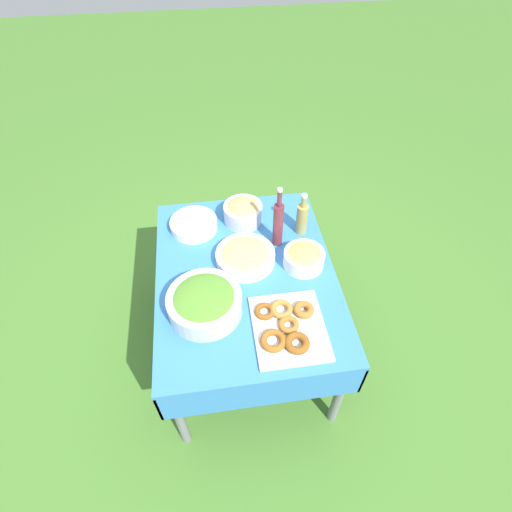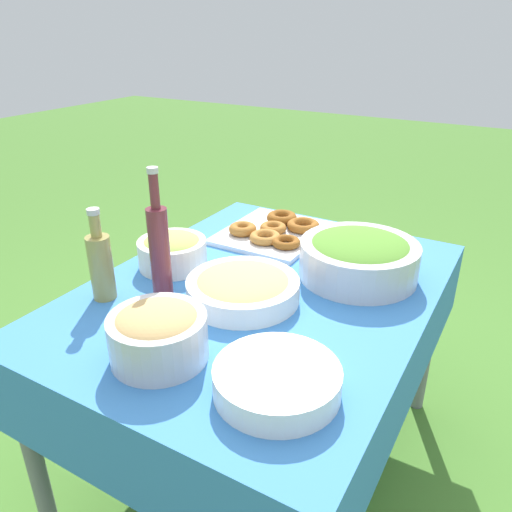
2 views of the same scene
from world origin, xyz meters
TOP-DOWN VIEW (x-y plane):
  - ground_plane at (0.00, 0.00)m, footprint 14.00×14.00m
  - picnic_table at (0.00, 0.00)m, footprint 1.23×0.94m
  - salad_bowl at (-0.21, 0.22)m, footprint 0.36×0.36m
  - pasta_bowl at (0.08, -0.01)m, footprint 0.32×0.32m
  - donut_platter at (-0.37, -0.15)m, footprint 0.39×0.34m
  - plate_stack at (0.38, 0.25)m, footprint 0.27×0.27m
  - olive_oil_bottle at (0.27, -0.36)m, footprint 0.07×0.07m
  - wine_bottle at (0.20, -0.20)m, footprint 0.06×0.06m
  - bread_bowl at (0.41, -0.04)m, footprint 0.23×0.23m
  - fruit_bowl at (0.02, -0.31)m, footprint 0.22×0.22m

SIDE VIEW (x-z plane):
  - ground_plane at x=0.00m, z-range 0.00..0.00m
  - picnic_table at x=0.00m, z-range 0.25..0.95m
  - donut_platter at x=-0.37m, z-range 0.69..0.74m
  - plate_stack at x=0.38m, z-range 0.69..0.75m
  - pasta_bowl at x=0.08m, z-range 0.69..0.77m
  - fruit_bowl at x=0.02m, z-range 0.69..0.80m
  - bread_bowl at x=0.41m, z-range 0.70..0.83m
  - salad_bowl at x=-0.21m, z-range 0.70..0.83m
  - olive_oil_bottle at x=0.27m, z-range 0.66..0.93m
  - wine_bottle at x=0.20m, z-range 0.65..1.03m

